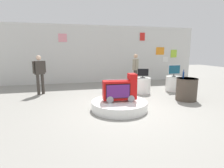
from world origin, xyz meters
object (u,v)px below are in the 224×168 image
object	(u,v)px
novelty_firetruck_tv	(120,90)
bottle_on_side_table	(183,75)
main_display_pedestal	(119,105)
tv_on_left_rear	(143,73)
side_table_round	(187,89)
shopper_browsing_near_truck	(135,68)
display_pedestal_left_rear	(143,85)
shopper_browsing_rear	(40,72)
tv_on_center_rear	(174,70)
display_pedestal_center_rear	(173,84)

from	to	relation	value
novelty_firetruck_tv	bottle_on_side_table	world-z (taller)	bottle_on_side_table
main_display_pedestal	tv_on_left_rear	size ratio (longest dim) A/B	3.82
novelty_firetruck_tv	side_table_round	size ratio (longest dim) A/B	1.27
main_display_pedestal	tv_on_left_rear	distance (m)	2.57
main_display_pedestal	shopper_browsing_near_truck	size ratio (longest dim) A/B	1.06
main_display_pedestal	tv_on_left_rear	bearing A→B (deg)	49.99
display_pedestal_left_rear	main_display_pedestal	bearing A→B (deg)	-129.93
main_display_pedestal	side_table_round	size ratio (longest dim) A/B	2.13
tv_on_left_rear	shopper_browsing_near_truck	world-z (taller)	shopper_browsing_near_truck
novelty_firetruck_tv	shopper_browsing_rear	bearing A→B (deg)	135.22
novelty_firetruck_tv	tv_on_center_rear	distance (m)	3.68
bottle_on_side_table	shopper_browsing_rear	distance (m)	5.73
side_table_round	bottle_on_side_table	size ratio (longest dim) A/B	2.61
tv_on_left_rear	tv_on_center_rear	bearing A→B (deg)	2.48
main_display_pedestal	side_table_round	distance (m)	2.77
tv_on_center_rear	shopper_browsing_near_truck	distance (m)	1.81
side_table_round	shopper_browsing_near_truck	size ratio (longest dim) A/B	0.50
main_display_pedestal	shopper_browsing_rear	xyz separation A→B (m)	(-2.70, 2.70, 0.82)
novelty_firetruck_tv	bottle_on_side_table	xyz separation A→B (m)	(2.58, 0.55, 0.33)
display_pedestal_center_rear	side_table_round	size ratio (longest dim) A/B	0.83
novelty_firetruck_tv	shopper_browsing_near_truck	size ratio (longest dim) A/B	0.63
display_pedestal_center_rear	bottle_on_side_table	distance (m)	1.63
shopper_browsing_rear	bottle_on_side_table	bearing A→B (deg)	-22.12
main_display_pedestal	side_table_round	world-z (taller)	side_table_round
display_pedestal_left_rear	bottle_on_side_table	distance (m)	1.80
side_table_round	shopper_browsing_rear	bearing A→B (deg)	157.55
shopper_browsing_rear	tv_on_left_rear	bearing A→B (deg)	-10.74
bottle_on_side_table	novelty_firetruck_tv	bearing A→B (deg)	-168.07
display_pedestal_center_rear	side_table_round	world-z (taller)	side_table_round
tv_on_left_rear	shopper_browsing_near_truck	size ratio (longest dim) A/B	0.28
main_display_pedestal	tv_on_center_rear	distance (m)	3.77
display_pedestal_center_rear	shopper_browsing_near_truck	world-z (taller)	shopper_browsing_near_truck
shopper_browsing_near_truck	side_table_round	bearing A→B (deg)	-67.92
display_pedestal_left_rear	display_pedestal_center_rear	size ratio (longest dim) A/B	1.00
tv_on_center_rear	shopper_browsing_near_truck	xyz separation A→B (m)	(-1.45, 1.09, 0.01)
bottle_on_side_table	shopper_browsing_near_truck	distance (m)	2.67
side_table_round	shopper_browsing_near_truck	distance (m)	2.84
novelty_firetruck_tv	display_pedestal_left_rear	xyz separation A→B (m)	(1.56, 1.89, -0.28)
side_table_round	bottle_on_side_table	xyz separation A→B (m)	(-0.12, 0.08, 0.53)
display_pedestal_left_rear	shopper_browsing_rear	world-z (taller)	shopper_browsing_rear
bottle_on_side_table	shopper_browsing_rear	xyz separation A→B (m)	(-5.31, 2.16, 0.00)
main_display_pedestal	tv_on_left_rear	world-z (taller)	tv_on_left_rear
novelty_firetruck_tv	bottle_on_side_table	bearing A→B (deg)	11.93
main_display_pedestal	shopper_browsing_rear	distance (m)	3.91
tv_on_left_rear	main_display_pedestal	bearing A→B (deg)	-130.01
shopper_browsing_rear	side_table_round	bearing A→B (deg)	-22.45
display_pedestal_center_rear	bottle_on_side_table	size ratio (longest dim) A/B	2.16
shopper_browsing_near_truck	shopper_browsing_rear	xyz separation A→B (m)	(-4.38, -0.34, -0.02)
tv_on_center_rear	bottle_on_side_table	distance (m)	1.50
shopper_browsing_near_truck	display_pedestal_left_rear	bearing A→B (deg)	-94.69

